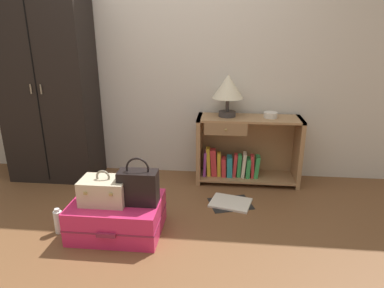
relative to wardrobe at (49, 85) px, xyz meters
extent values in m
plane|color=brown|center=(1.16, -1.20, -0.98)|extent=(9.00, 9.00, 0.00)
cube|color=beige|center=(1.16, 0.30, 0.32)|extent=(6.40, 0.10, 2.60)
cube|color=black|center=(0.00, 0.00, 0.00)|extent=(0.88, 0.45, 1.95)
cube|color=black|center=(0.00, -0.23, 0.00)|extent=(0.01, 0.01, 1.85)
cylinder|color=gray|center=(-0.05, -0.24, 0.00)|extent=(0.01, 0.01, 0.09)
cylinder|color=gray|center=(0.05, -0.24, 0.00)|extent=(0.01, 0.01, 0.09)
cube|color=#A37A51|center=(1.51, 0.04, -0.63)|extent=(0.04, 0.34, 0.69)
cube|color=#A37A51|center=(2.50, 0.04, -0.63)|extent=(0.04, 0.34, 0.69)
cube|color=#A37A51|center=(2.01, 0.04, -0.30)|extent=(1.03, 0.34, 0.02)
cube|color=#A37A51|center=(2.01, 0.04, -0.92)|extent=(0.95, 0.34, 0.02)
cube|color=#A37A51|center=(2.01, 0.21, -0.63)|extent=(0.95, 0.01, 0.67)
cube|color=#8F6B47|center=(1.78, -0.11, -0.37)|extent=(0.41, 0.02, 0.12)
sphere|color=#9E844C|center=(1.78, -0.13, -0.37)|extent=(0.02, 0.02, 0.02)
cube|color=purple|center=(1.58, 0.02, -0.78)|extent=(0.03, 0.12, 0.26)
cube|color=gold|center=(1.61, 0.02, -0.76)|extent=(0.05, 0.09, 0.30)
cube|color=red|center=(1.67, 0.02, -0.77)|extent=(0.08, 0.09, 0.29)
cube|color=gold|center=(1.72, 0.02, -0.79)|extent=(0.04, 0.08, 0.25)
cube|color=red|center=(1.77, 0.02, -0.81)|extent=(0.05, 0.11, 0.20)
cube|color=teal|center=(1.83, 0.02, -0.81)|extent=(0.06, 0.12, 0.22)
cube|color=red|center=(1.88, 0.02, -0.79)|extent=(0.05, 0.09, 0.24)
cube|color=green|center=(1.93, 0.02, -0.79)|extent=(0.04, 0.08, 0.24)
cube|color=beige|center=(1.97, 0.02, -0.78)|extent=(0.05, 0.12, 0.26)
cube|color=green|center=(2.02, 0.02, -0.81)|extent=(0.05, 0.13, 0.20)
cube|color=red|center=(2.06, 0.02, -0.80)|extent=(0.05, 0.10, 0.23)
cube|color=green|center=(2.11, 0.02, -0.80)|extent=(0.06, 0.11, 0.23)
cylinder|color=#3D3838|center=(1.79, 0.07, -0.27)|extent=(0.17, 0.17, 0.05)
cylinder|color=#3D3838|center=(1.79, 0.07, -0.17)|extent=(0.04, 0.04, 0.13)
cone|color=beige|center=(1.79, 0.07, 0.01)|extent=(0.30, 0.30, 0.23)
cylinder|color=silver|center=(2.21, 0.05, -0.26)|extent=(0.13, 0.13, 0.05)
cube|color=#DB2860|center=(0.96, -0.99, -0.84)|extent=(0.68, 0.49, 0.27)
cube|color=maroon|center=(0.96, -0.99, -0.84)|extent=(0.68, 0.50, 0.01)
cube|color=maroon|center=(0.96, -1.25, -0.84)|extent=(0.14, 0.02, 0.03)
cube|color=beige|center=(0.89, -1.02, -0.62)|extent=(0.34, 0.23, 0.19)
torus|color=gray|center=(0.89, -1.02, -0.50)|extent=(0.11, 0.02, 0.11)
cube|color=tan|center=(0.79, -1.14, -0.58)|extent=(0.02, 0.01, 0.02)
cube|color=tan|center=(0.98, -1.14, -0.58)|extent=(0.02, 0.01, 0.02)
cube|color=black|center=(1.15, -1.01, -0.58)|extent=(0.29, 0.14, 0.26)
torus|color=black|center=(1.15, -1.01, -0.43)|extent=(0.17, 0.01, 0.17)
cylinder|color=white|center=(0.51, -1.05, -0.89)|extent=(0.07, 0.07, 0.18)
cylinder|color=silver|center=(0.51, -1.05, -0.78)|extent=(0.04, 0.04, 0.02)
cube|color=white|center=(1.84, -0.46, -0.97)|extent=(0.41, 0.35, 0.02)
cube|color=black|center=(1.84, -0.46, -0.97)|extent=(0.44, 0.38, 0.01)
camera|label=1|loc=(1.77, -3.21, 0.52)|focal=31.54mm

